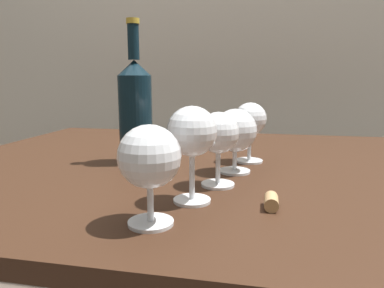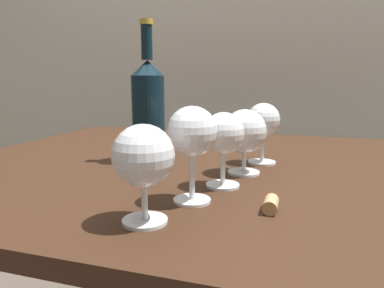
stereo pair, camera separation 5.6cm
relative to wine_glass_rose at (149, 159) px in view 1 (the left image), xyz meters
name	(u,v)px [view 1 (the left image)]	position (x,y,z in m)	size (l,w,h in m)	color
dining_table	(190,199)	(-0.02, 0.37, -0.18)	(1.20, 0.98, 0.75)	#382114
wine_glass_rose	(149,159)	(0.00, 0.00, 0.00)	(0.09, 0.09, 0.14)	white
wine_glass_empty	(192,134)	(0.04, 0.10, 0.02)	(0.08, 0.08, 0.16)	white
wine_glass_white	(218,134)	(0.07, 0.20, 0.01)	(0.08, 0.08, 0.14)	white
wine_glass_merlot	(235,132)	(0.09, 0.30, -0.01)	(0.09, 0.09, 0.14)	white
wine_glass_amber	(250,120)	(0.12, 0.40, 0.01)	(0.08, 0.08, 0.14)	white
wine_bottle	(135,109)	(-0.15, 0.34, 0.03)	(0.08, 0.08, 0.33)	#0F232D
cork	(271,202)	(0.16, 0.09, -0.08)	(0.02, 0.02, 0.04)	tan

